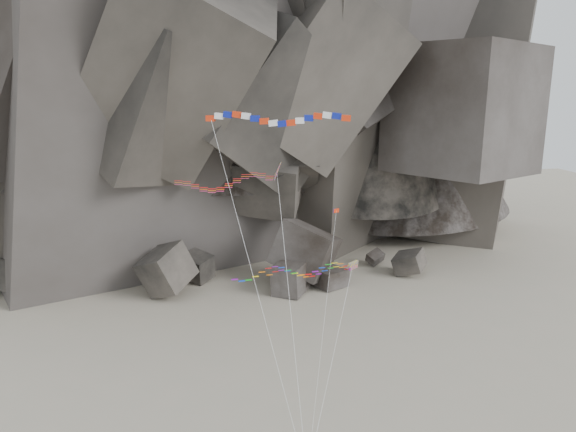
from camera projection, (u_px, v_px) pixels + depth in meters
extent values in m
plane|color=gray|center=(275.00, 404.00, 57.58)|extent=(260.00, 260.00, 0.00)
cube|color=#47423F|center=(45.00, 276.00, 88.85)|extent=(4.84, 4.95, 4.98)
cube|color=#47423F|center=(305.00, 261.00, 90.82)|extent=(12.96, 10.62, 11.08)
cube|color=#47423F|center=(291.00, 279.00, 86.86)|extent=(7.04, 7.18, 5.01)
cube|color=#47423F|center=(409.00, 267.00, 94.89)|extent=(6.90, 6.54, 4.74)
cube|color=#47423F|center=(375.00, 261.00, 99.89)|extent=(3.52, 3.56, 3.12)
cube|color=#47423F|center=(167.00, 278.00, 85.24)|extent=(9.91, 8.40, 8.76)
cube|color=#47423F|center=(331.00, 278.00, 89.69)|extent=(5.93, 5.58, 2.99)
cube|color=#47423F|center=(198.00, 270.00, 91.69)|extent=(5.81, 6.50, 5.24)
cube|color=#47423F|center=(8.00, 277.00, 87.13)|extent=(7.95, 8.57, 6.34)
cylinder|color=silver|center=(291.00, 311.00, 49.41)|extent=(0.38, 14.68, 22.40)
cube|color=red|center=(211.00, 118.00, 51.48)|extent=(0.93, 0.77, 0.53)
cube|color=white|center=(219.00, 116.00, 51.28)|extent=(0.96, 0.78, 0.59)
cube|color=#0D1992|center=(228.00, 115.00, 51.06)|extent=(0.98, 0.79, 0.63)
cube|color=red|center=(237.00, 115.00, 50.84)|extent=(0.99, 0.79, 0.63)
cube|color=white|center=(246.00, 116.00, 50.65)|extent=(0.97, 0.78, 0.60)
cube|color=#0D1992|center=(255.00, 118.00, 50.51)|extent=(0.93, 0.77, 0.54)
cube|color=red|center=(264.00, 121.00, 50.40)|extent=(0.95, 0.78, 0.58)
cube|color=white|center=(273.00, 123.00, 50.34)|extent=(0.98, 0.79, 0.62)
cube|color=#0D1992|center=(282.00, 124.00, 50.29)|extent=(0.99, 0.79, 0.63)
cube|color=red|center=(291.00, 123.00, 50.25)|extent=(0.97, 0.79, 0.61)
cube|color=white|center=(300.00, 121.00, 50.19)|extent=(0.94, 0.77, 0.56)
cube|color=#0D1992|center=(309.00, 118.00, 50.11)|extent=(0.95, 0.78, 0.56)
cube|color=red|center=(318.00, 116.00, 50.00)|extent=(0.98, 0.79, 0.61)
cube|color=white|center=(327.00, 115.00, 49.87)|extent=(0.99, 0.79, 0.63)
cube|color=#0D1992|center=(337.00, 116.00, 49.72)|extent=(0.98, 0.79, 0.62)
cube|color=red|center=(346.00, 118.00, 49.55)|extent=(0.95, 0.78, 0.57)
cylinder|color=silver|center=(256.00, 286.00, 48.19)|extent=(5.82, 14.69, 27.57)
cube|color=yellow|center=(353.00, 264.00, 58.28)|extent=(1.29, 0.99, 0.73)
cube|color=#0CB219|center=(353.00, 267.00, 58.18)|extent=(1.07, 0.78, 0.50)
cylinder|color=silver|center=(333.00, 357.00, 51.69)|extent=(8.50, 15.27, 12.36)
cube|color=red|center=(336.00, 211.00, 55.21)|extent=(0.59, 0.27, 0.39)
cube|color=#0D1992|center=(334.00, 211.00, 55.18)|extent=(0.23, 0.13, 0.40)
cylinder|color=silver|center=(323.00, 330.00, 50.16)|extent=(6.21, 14.05, 18.47)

